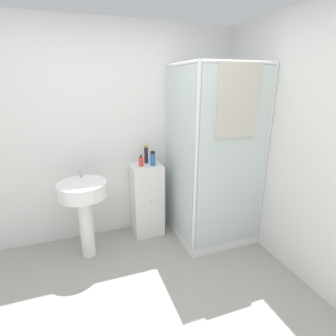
{
  "coord_description": "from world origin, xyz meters",
  "views": [
    {
      "loc": [
        -0.28,
        -1.41,
        1.86
      ],
      "look_at": [
        0.64,
        1.15,
        0.96
      ],
      "focal_mm": 28.0,
      "sensor_mm": 36.0,
      "label": 1
    }
  ],
  "objects_px": {
    "sink": "(84,201)",
    "soap_dispenser": "(141,161)",
    "shampoo_bottle_tall_black": "(146,155)",
    "shampoo_bottle_blue": "(153,159)"
  },
  "relations": [
    {
      "from": "sink",
      "to": "soap_dispenser",
      "type": "height_order",
      "value": "soap_dispenser"
    },
    {
      "from": "sink",
      "to": "shampoo_bottle_tall_black",
      "type": "relative_size",
      "value": 4.55
    },
    {
      "from": "shampoo_bottle_tall_black",
      "to": "shampoo_bottle_blue",
      "type": "relative_size",
      "value": 1.27
    },
    {
      "from": "shampoo_bottle_blue",
      "to": "sink",
      "type": "bearing_deg",
      "value": -167.04
    },
    {
      "from": "sink",
      "to": "soap_dispenser",
      "type": "distance_m",
      "value": 0.78
    },
    {
      "from": "shampoo_bottle_tall_black",
      "to": "soap_dispenser",
      "type": "bearing_deg",
      "value": -132.72
    },
    {
      "from": "shampoo_bottle_tall_black",
      "to": "shampoo_bottle_blue",
      "type": "height_order",
      "value": "shampoo_bottle_tall_black"
    },
    {
      "from": "sink",
      "to": "soap_dispenser",
      "type": "relative_size",
      "value": 7.24
    },
    {
      "from": "soap_dispenser",
      "to": "shampoo_bottle_blue",
      "type": "height_order",
      "value": "shampoo_bottle_blue"
    },
    {
      "from": "shampoo_bottle_tall_black",
      "to": "shampoo_bottle_blue",
      "type": "distance_m",
      "value": 0.13
    }
  ]
}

